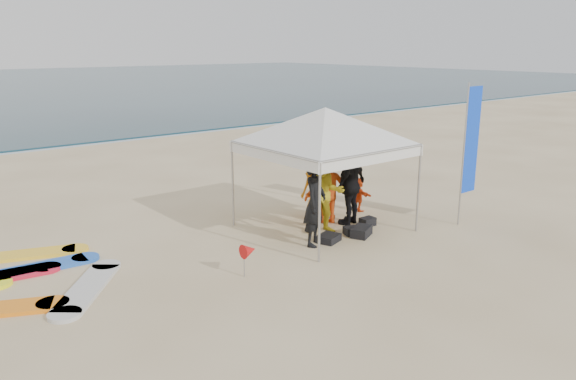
% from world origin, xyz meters
% --- Properties ---
extents(ground, '(120.00, 120.00, 0.00)m').
position_xyz_m(ground, '(0.00, 0.00, 0.00)').
color(ground, beige).
rests_on(ground, ground).
extents(shoreline_foam, '(160.00, 1.20, 0.01)m').
position_xyz_m(shoreline_foam, '(0.00, 18.20, 0.00)').
color(shoreline_foam, silver).
rests_on(shoreline_foam, ground).
extents(person_black_a, '(0.82, 0.74, 1.89)m').
position_xyz_m(person_black_a, '(0.68, 2.14, 0.94)').
color(person_black_a, black).
rests_on(person_black_a, ground).
extents(person_yellow, '(1.13, 1.06, 1.85)m').
position_xyz_m(person_yellow, '(1.41, 2.63, 0.93)').
color(person_yellow, gold).
rests_on(person_yellow, ground).
extents(person_orange_a, '(1.33, 1.06, 1.80)m').
position_xyz_m(person_orange_a, '(1.99, 3.14, 0.90)').
color(person_orange_a, '#CC4112').
rests_on(person_orange_a, ground).
extents(person_black_b, '(1.23, 0.75, 1.95)m').
position_xyz_m(person_black_b, '(2.33, 2.71, 0.97)').
color(person_black_b, black).
rests_on(person_black_b, ground).
extents(person_orange_b, '(0.91, 0.62, 1.81)m').
position_xyz_m(person_orange_b, '(2.03, 3.54, 0.90)').
color(person_orange_b, '#C67211').
rests_on(person_orange_b, ground).
extents(person_seated, '(0.41, 0.86, 0.89)m').
position_xyz_m(person_seated, '(3.29, 3.36, 0.44)').
color(person_seated, '#D44112').
rests_on(person_seated, ground).
extents(canopy_tent, '(4.34, 4.34, 3.27)m').
position_xyz_m(canopy_tent, '(1.60, 2.86, 2.85)').
color(canopy_tent, '#A5A5A8').
rests_on(canopy_tent, ground).
extents(feather_flag, '(0.57, 0.04, 3.40)m').
position_xyz_m(feather_flag, '(4.58, 1.00, 2.00)').
color(feather_flag, '#A5A5A8').
rests_on(feather_flag, ground).
extents(marker_pennant, '(0.28, 0.28, 0.64)m').
position_xyz_m(marker_pennant, '(-1.40, 1.66, 0.49)').
color(marker_pennant, '#A5A5A8').
rests_on(marker_pennant, ground).
extents(gear_pile, '(1.99, 0.85, 0.22)m').
position_xyz_m(gear_pile, '(1.75, 2.05, 0.10)').
color(gear_pile, black).
rests_on(gear_pile, ground).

